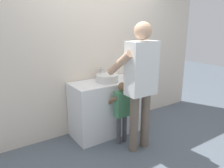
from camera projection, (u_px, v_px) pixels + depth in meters
The scene contains 8 objects.
ground_plane at pixel (117, 139), 3.39m from camera, with size 14.00×14.00×0.00m, color slate.
back_wall at pixel (96, 48), 3.52m from camera, with size 4.40×0.08×2.70m.
vanity_cabinet at pixel (107, 107), 3.51m from camera, with size 1.14×0.54×0.86m, color white.
sink_basin at pixel (107, 78), 3.36m from camera, with size 0.35×0.35×0.11m.
faucet at pixel (100, 74), 3.53m from camera, with size 0.18×0.14×0.18m.
toothbrush_cup at pixel (126, 76), 3.55m from camera, with size 0.07×0.07×0.21m.
child_toddler at pixel (122, 107), 3.16m from camera, with size 0.29×0.29×0.94m.
adult_parent at pixel (140, 76), 2.89m from camera, with size 0.55×0.57×1.76m.
Camera 1 is at (-1.75, -2.48, 1.74)m, focal length 34.99 mm.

